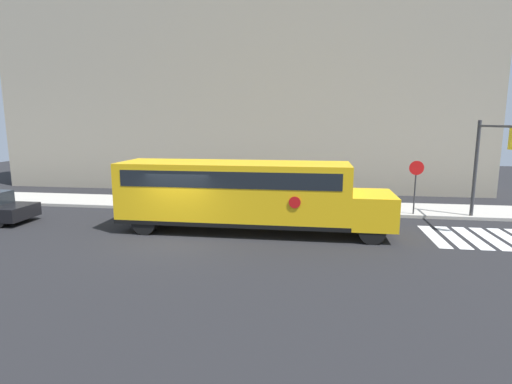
# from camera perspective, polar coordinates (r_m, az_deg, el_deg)

# --- Properties ---
(ground_plane) EXTENTS (60.00, 60.00, 0.00)m
(ground_plane) POSITION_cam_1_polar(r_m,az_deg,el_deg) (15.72, -11.47, -6.75)
(ground_plane) COLOR black
(sidewalk_strip) EXTENTS (44.00, 3.00, 0.15)m
(sidewalk_strip) POSITION_cam_1_polar(r_m,az_deg,el_deg) (21.74, -5.71, -1.75)
(sidewalk_strip) COLOR #B2ADA3
(sidewalk_strip) RESTS_ON ground
(building_backdrop) EXTENTS (32.00, 4.00, 13.05)m
(building_backdrop) POSITION_cam_1_polar(r_m,az_deg,el_deg) (27.71, -2.60, 14.21)
(building_backdrop) COLOR #9E937F
(building_backdrop) RESTS_ON ground
(crosswalk_stripes) EXTENTS (4.70, 3.20, 0.01)m
(crosswalk_stripes) POSITION_cam_1_polar(r_m,az_deg,el_deg) (18.10, 30.50, -5.72)
(crosswalk_stripes) COLOR white
(crosswalk_stripes) RESTS_ON ground
(school_bus) EXTENTS (11.01, 2.57, 2.86)m
(school_bus) POSITION_cam_1_polar(r_m,az_deg,el_deg) (16.31, -1.86, 0.04)
(school_bus) COLOR yellow
(school_bus) RESTS_ON ground
(stop_sign) EXTENTS (0.67, 0.10, 2.69)m
(stop_sign) POSITION_cam_1_polar(r_m,az_deg,el_deg) (20.17, 21.84, 1.54)
(stop_sign) COLOR #38383A
(stop_sign) RESTS_ON ground
(traffic_light) EXTENTS (0.28, 3.56, 4.55)m
(traffic_light) POSITION_cam_1_polar(r_m,az_deg,el_deg) (19.69, 30.30, 4.54)
(traffic_light) COLOR #38383A
(traffic_light) RESTS_ON ground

